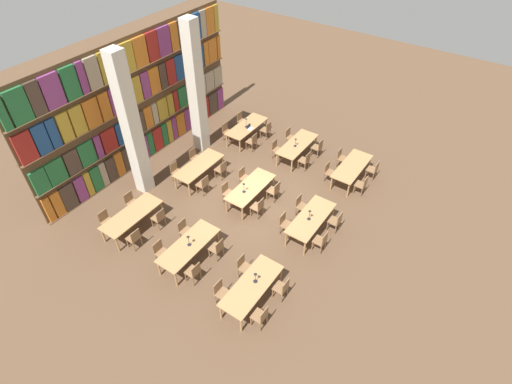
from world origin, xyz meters
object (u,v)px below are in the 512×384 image
(desk_lamp_0, at_px, (255,276))
(chair_26, at_px, (159,218))
(chair_15, at_px, (185,230))
(chair_31, at_px, (195,157))
(chair_14, at_px, (217,248))
(chair_23, at_px, (290,137))
(chair_22, at_px, (318,147))
(desk_lamp_5, at_px, (246,121))
(chair_16, at_px, (258,207))
(chair_35, at_px, (242,120))
(desk_lamp_4, at_px, (296,141))
(pillar_center, at_px, (196,89))
(chair_5, at_px, (285,223))
(chair_10, at_px, (373,169))
(reading_table_4, at_px, (251,188))
(laptop, at_px, (250,128))
(reading_table_5, at_px, (297,145))
(chair_27, at_px, (131,202))
(reading_table_1, at_px, (311,219))
(desk_lamp_3, at_px, (244,186))
(reading_table_3, at_px, (189,246))
(chair_12, at_px, (194,272))
(chair_3, at_px, (244,266))
(chair_19, at_px, (244,177))
(chair_4, at_px, (321,241))
(chair_11, at_px, (341,157))
(desk_lamp_2, at_px, (188,239))
(chair_6, at_px, (336,221))
(chair_13, at_px, (161,252))
(chair_1, at_px, (221,292))
(reading_table_7, at_px, (199,166))
(chair_2, at_px, (282,288))
(chair_30, at_px, (221,169))
(reading_table_0, at_px, (252,286))
(chair_20, at_px, (305,160))
(chair_33, at_px, (227,131))
(chair_34, at_px, (266,130))
(desk_lamp_1, at_px, (310,213))
(reading_table_8, at_px, (247,127))
(chair_9, at_px, (329,172))
(pillar_left, at_px, (131,128))
(chair_28, at_px, (203,184))
(chair_21, at_px, (276,149))
(chair_8, at_px, (362,185))
(chair_18, at_px, (274,191))
(chair_24, at_px, (134,238))

(desk_lamp_0, relative_size, chair_26, 0.49)
(chair_15, distance_m, chair_31, 4.39)
(chair_14, bearing_deg, chair_23, 11.21)
(chair_22, relative_size, desk_lamp_5, 1.80)
(chair_16, height_order, chair_35, same)
(desk_lamp_4, bearing_deg, pillar_center, 111.66)
(chair_5, bearing_deg, chair_10, 163.39)
(reading_table_4, relative_size, laptop, 7.41)
(reading_table_5, xyz_separation_m, chair_27, (-6.78, 3.51, -0.18))
(reading_table_1, distance_m, desk_lamp_3, 2.88)
(chair_14, distance_m, chair_15, 1.49)
(reading_table_3, height_order, chair_12, chair_12)
(chair_3, height_order, chair_19, same)
(chair_4, height_order, chair_22, same)
(pillar_center, xyz_separation_m, reading_table_1, (-1.90, -6.89, -2.33))
(chair_11, xyz_separation_m, desk_lamp_2, (-7.79, 2.00, 0.57))
(chair_6, bearing_deg, chair_13, 137.74)
(chair_1, height_order, reading_table_7, chair_1)
(chair_2, xyz_separation_m, reading_table_4, (3.18, 3.46, 0.18))
(chair_15, distance_m, chair_30, 3.71)
(reading_table_0, xyz_separation_m, reading_table_7, (3.68, 5.32, 0.00))
(chair_5, bearing_deg, chair_15, -50.17)
(reading_table_5, distance_m, chair_30, 3.69)
(chair_6, relative_size, chair_35, 1.00)
(reading_table_3, xyz_separation_m, chair_20, (6.72, -0.79, -0.18))
(chair_33, height_order, chair_34, same)
(desk_lamp_1, xyz_separation_m, desk_lamp_3, (-0.13, 2.82, -0.00))
(chair_31, relative_size, chair_33, 1.00)
(chair_1, height_order, reading_table_8, chair_1)
(chair_4, xyz_separation_m, chair_9, (3.66, 1.54, 0.00))
(reading_table_0, xyz_separation_m, chair_6, (4.23, -0.84, -0.18))
(reading_table_7, bearing_deg, chair_1, -133.13)
(pillar_left, height_order, chair_28, pillar_left)
(chair_14, bearing_deg, chair_34, 20.63)
(chair_20, bearing_deg, chair_22, 0.00)
(chair_21, height_order, chair_33, same)
(chair_10, bearing_deg, chair_21, 104.43)
(chair_2, relative_size, desk_lamp_4, 2.06)
(pillar_center, relative_size, laptop, 18.75)
(desk_lamp_3, bearing_deg, chair_28, 100.61)
(chair_8, distance_m, reading_table_5, 3.55)
(reading_table_3, bearing_deg, chair_6, -40.82)
(desk_lamp_1, height_order, reading_table_5, desk_lamp_1)
(pillar_center, distance_m, chair_13, 7.35)
(chair_1, distance_m, chair_31, 7.20)
(chair_18, height_order, chair_22, same)
(chair_11, bearing_deg, reading_table_8, -82.76)
(chair_9, height_order, desk_lamp_4, desk_lamp_4)
(chair_12, xyz_separation_m, reading_table_7, (4.18, 3.35, 0.18))
(chair_35, bearing_deg, chair_24, 9.87)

